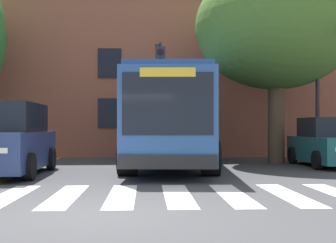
# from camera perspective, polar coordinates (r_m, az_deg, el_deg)

# --- Properties ---
(ground_plane) EXTENTS (120.00, 120.00, 0.00)m
(ground_plane) POSITION_cam_1_polar(r_m,az_deg,el_deg) (8.04, -8.84, -11.16)
(ground_plane) COLOR #424244
(crosswalk) EXTENTS (8.98, 3.70, 0.01)m
(crosswalk) POSITION_cam_1_polar(r_m,az_deg,el_deg) (10.08, -2.22, -9.00)
(crosswalk) COLOR white
(crosswalk) RESTS_ON ground
(lane_line_yellow_inner) EXTENTS (0.12, 36.00, 0.01)m
(lane_line_yellow_inner) POSITION_cam_1_polar(r_m,az_deg,el_deg) (24.30, -12.81, -4.09)
(lane_line_yellow_inner) COLOR gold
(lane_line_yellow_inner) RESTS_ON ground
(lane_line_yellow_outer) EXTENTS (0.12, 36.00, 0.01)m
(lane_line_yellow_outer) POSITION_cam_1_polar(r_m,az_deg,el_deg) (24.28, -12.43, -4.09)
(lane_line_yellow_outer) COLOR gold
(lane_line_yellow_outer) RESTS_ON ground
(city_bus) EXTENTS (3.74, 11.08, 3.24)m
(city_bus) POSITION_cam_1_polar(r_m,az_deg,el_deg) (17.36, 0.31, 0.29)
(city_bus) COLOR #2D5699
(city_bus) RESTS_ON ground
(car_navy_near_lane) EXTENTS (2.33, 5.03, 2.18)m
(car_navy_near_lane) POSITION_cam_1_polar(r_m,az_deg,el_deg) (15.02, -19.02, -2.24)
(car_navy_near_lane) COLOR navy
(car_navy_near_lane) RESTS_ON ground
(car_teal_far_lane) EXTENTS (2.11, 4.40, 1.81)m
(car_teal_far_lane) POSITION_cam_1_polar(r_m,az_deg,el_deg) (18.31, 18.90, -2.63)
(car_teal_far_lane) COLOR #236B70
(car_teal_far_lane) RESTS_ON ground
(traffic_light_near_corner) EXTENTS (0.34, 4.16, 5.20)m
(traffic_light_near_corner) POSITION_cam_1_polar(r_m,az_deg,el_deg) (17.73, 19.77, 6.15)
(traffic_light_near_corner) COLOR #28282D
(traffic_light_near_corner) RESTS_ON ground
(traffic_light_overhead) EXTENTS (0.34, 3.48, 4.83)m
(traffic_light_overhead) POSITION_cam_1_polar(r_m,az_deg,el_deg) (17.60, -1.19, 4.92)
(traffic_light_overhead) COLOR #28282D
(traffic_light_overhead) RESTS_ON ground
(street_tree_curbside_large) EXTENTS (9.36, 9.35, 8.03)m
(street_tree_curbside_large) POSITION_cam_1_polar(r_m,az_deg,el_deg) (19.88, 13.02, 11.04)
(street_tree_curbside_large) COLOR brown
(street_tree_curbside_large) RESTS_ON ground
(building_facade) EXTENTS (34.91, 9.53, 8.46)m
(building_facade) POSITION_cam_1_polar(r_m,az_deg,el_deg) (27.10, -6.58, 5.21)
(building_facade) COLOR #9E5642
(building_facade) RESTS_ON ground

